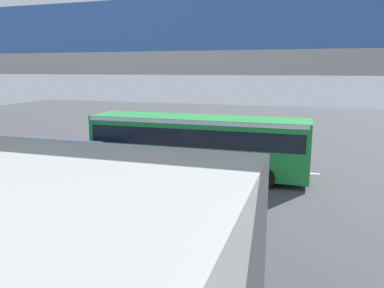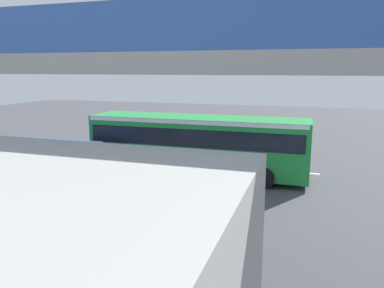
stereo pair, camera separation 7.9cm
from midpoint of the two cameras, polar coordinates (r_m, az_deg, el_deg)
name	(u,v)px [view 1 (the left image)]	position (r m, az deg, el deg)	size (l,w,h in m)	color
ground	(186,173)	(20.46, -1.08, -4.52)	(80.00, 80.00, 0.00)	#424247
city_bus	(197,141)	(19.76, 0.72, 0.52)	(11.54, 2.85, 3.15)	#1E8C38
parked_van	(51,159)	(19.89, -20.77, -2.22)	(4.80, 2.17, 2.05)	#33478C
traffic_sign	(272,136)	(21.67, 12.04, 1.26)	(0.08, 0.60, 2.80)	slate
lane_dash_leftmost	(301,172)	(21.48, 16.16, -4.20)	(2.00, 0.20, 0.01)	silver
lane_dash_left	(229,167)	(21.90, 5.64, -3.50)	(2.00, 0.20, 0.01)	silver
lane_dash_centre	(166,162)	(23.02, -4.16, -2.74)	(2.00, 0.20, 0.01)	silver
lane_dash_right	(108,157)	(24.74, -12.81, -2.00)	(2.00, 0.20, 0.01)	silver
pedestrian_overpass	(74,81)	(10.94, -17.76, 9.17)	(28.28, 2.60, 7.08)	#9E9E99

